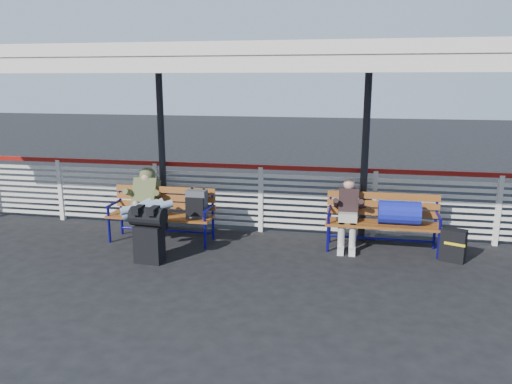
% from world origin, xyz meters
% --- Properties ---
extents(ground, '(60.00, 60.00, 0.00)m').
position_xyz_m(ground, '(0.00, 0.00, 0.00)').
color(ground, black).
rests_on(ground, ground).
extents(fence, '(12.08, 0.08, 1.24)m').
position_xyz_m(fence, '(0.00, 1.90, 0.66)').
color(fence, silver).
rests_on(fence, ground).
extents(canopy, '(12.60, 3.60, 3.16)m').
position_xyz_m(canopy, '(-0.00, 0.87, 3.04)').
color(canopy, silver).
rests_on(canopy, ground).
extents(luggage_stack, '(0.54, 0.33, 0.87)m').
position_xyz_m(luggage_stack, '(-1.36, 0.03, 0.47)').
color(luggage_stack, black).
rests_on(luggage_stack, ground).
extents(bench_left, '(1.80, 0.56, 0.93)m').
position_xyz_m(bench_left, '(-1.36, 1.06, 0.60)').
color(bench_left, '#955D1C').
rests_on(bench_left, ground).
extents(bench_right, '(1.80, 0.56, 0.92)m').
position_xyz_m(bench_right, '(2.26, 1.28, 0.61)').
color(bench_right, '#955D1C').
rests_on(bench_right, ground).
extents(traveler_man, '(0.94, 1.64, 0.77)m').
position_xyz_m(traveler_man, '(-1.71, 0.71, 0.72)').
color(traveler_man, '#7F8EAB').
rests_on(traveler_man, ground).
extents(companion_person, '(0.32, 0.66, 1.15)m').
position_xyz_m(companion_person, '(1.57, 1.28, 0.60)').
color(companion_person, '#ACA99C').
rests_on(companion_person, ground).
extents(suitcase_side, '(0.41, 0.34, 0.50)m').
position_xyz_m(suitcase_side, '(3.17, 0.98, 0.25)').
color(suitcase_side, black).
rests_on(suitcase_side, ground).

